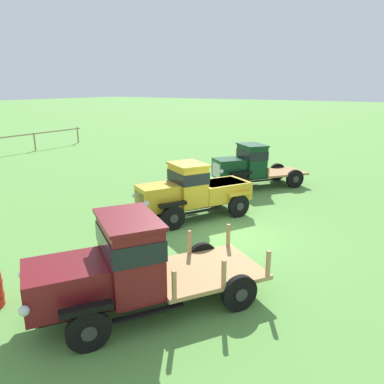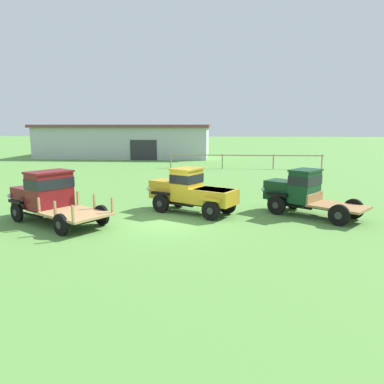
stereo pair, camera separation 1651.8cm
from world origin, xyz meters
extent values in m
plane|color=#5B9342|center=(0.00, 0.00, 0.00)|extent=(240.00, 240.00, 0.00)
cube|color=#B2B7BC|center=(-10.06, 33.50, 1.92)|extent=(21.47, 9.45, 3.84)
cube|color=brown|center=(-10.06, 33.50, 4.02)|extent=(22.07, 10.25, 0.36)
cube|color=#2D2D33|center=(-6.84, 28.74, 1.20)|extent=(3.20, 0.08, 2.40)
cylinder|color=#997F60|center=(-2.57, 21.01, 0.70)|extent=(0.12, 0.12, 1.39)
cylinder|color=#997F60|center=(2.52, 20.70, 0.70)|extent=(0.12, 0.12, 1.39)
cylinder|color=#997F60|center=(7.38, 20.62, 0.70)|extent=(0.12, 0.12, 1.39)
cylinder|color=#997F60|center=(12.05, 21.05, 0.70)|extent=(0.12, 0.12, 1.39)
cube|color=#997F60|center=(4.74, 20.88, 1.27)|extent=(14.82, 0.08, 0.10)
cylinder|color=black|center=(-6.56, -0.32, 0.43)|extent=(0.79, 0.59, 0.86)
cylinder|color=#2D2D2D|center=(-6.61, -0.39, 0.43)|extent=(0.27, 0.19, 0.30)
cylinder|color=black|center=(-5.47, 1.31, 0.43)|extent=(0.79, 0.59, 0.86)
cylinder|color=#2D2D2D|center=(-5.43, 1.38, 0.43)|extent=(0.27, 0.19, 0.30)
cylinder|color=black|center=(-3.81, -2.15, 0.43)|extent=(0.79, 0.59, 0.86)
cylinder|color=#2D2D2D|center=(-3.86, -2.23, 0.43)|extent=(0.27, 0.19, 0.30)
cylinder|color=black|center=(-2.73, -0.53, 0.43)|extent=(0.79, 0.59, 0.86)
cylinder|color=#2D2D2D|center=(-2.68, -0.46, 0.43)|extent=(0.27, 0.19, 0.30)
cube|color=black|center=(-4.71, -0.38, 0.51)|extent=(4.63, 3.59, 0.12)
cube|color=maroon|center=(-6.22, 0.63, 0.98)|extent=(2.13, 2.05, 0.83)
cube|color=silver|center=(-6.88, 1.07, 0.94)|extent=(0.65, 0.93, 0.62)
sphere|color=silver|center=(-7.29, 0.47, 1.01)|extent=(0.20, 0.20, 0.20)
sphere|color=silver|center=(-6.48, 1.69, 1.01)|extent=(0.20, 0.20, 0.20)
cube|color=black|center=(-6.56, -0.32, 0.91)|extent=(0.93, 0.71, 0.12)
cube|color=black|center=(-5.47, 1.31, 0.91)|extent=(0.93, 0.71, 0.12)
cube|color=maroon|center=(-5.10, -0.12, 1.36)|extent=(1.84, 2.02, 1.58)
cube|color=black|center=(-5.10, -0.12, 1.72)|extent=(1.90, 2.08, 0.44)
cube|color=maroon|center=(-5.10, -0.12, 2.19)|extent=(1.97, 2.14, 0.08)
cube|color=black|center=(-5.54, -0.97, 0.49)|extent=(1.32, 0.94, 0.05)
cube|color=black|center=(-4.48, 0.62, 0.49)|extent=(1.32, 0.94, 0.05)
cube|color=tan|center=(-3.59, -1.13, 0.62)|extent=(3.22, 3.05, 0.10)
cube|color=tan|center=(-5.06, -1.26, 0.98)|extent=(0.11, 0.11, 0.62)
cube|color=tan|center=(-4.03, 0.28, 0.98)|extent=(0.11, 0.11, 0.62)
cube|color=tan|center=(-4.10, -1.90, 0.98)|extent=(0.11, 0.11, 0.62)
cube|color=tan|center=(-3.07, -0.36, 0.98)|extent=(0.11, 0.11, 0.62)
cube|color=tan|center=(-3.14, -2.54, 0.98)|extent=(0.11, 0.11, 0.62)
cube|color=tan|center=(-2.11, -1.00, 0.98)|extent=(0.11, 0.11, 0.62)
cylinder|color=black|center=(-0.59, 1.92, 0.45)|extent=(0.86, 0.58, 0.89)
cylinder|color=#2D2D2D|center=(-0.64, 1.83, 0.45)|extent=(0.29, 0.18, 0.31)
cylinder|color=black|center=(0.14, 3.24, 0.45)|extent=(0.86, 0.58, 0.89)
cylinder|color=#2D2D2D|center=(0.19, 3.33, 0.45)|extent=(0.29, 0.18, 0.31)
cylinder|color=black|center=(1.87, 0.56, 0.45)|extent=(0.86, 0.58, 0.89)
cylinder|color=#2D2D2D|center=(1.82, 0.47, 0.45)|extent=(0.29, 0.18, 0.31)
cylinder|color=black|center=(2.60, 1.88, 0.45)|extent=(0.86, 0.58, 0.89)
cylinder|color=#2D2D2D|center=(2.65, 1.97, 0.45)|extent=(0.29, 0.18, 0.31)
cube|color=black|center=(0.91, 1.96, 0.53)|extent=(3.96, 2.70, 0.12)
cube|color=gold|center=(-0.41, 2.68, 1.03)|extent=(1.75, 1.61, 0.88)
cube|color=silver|center=(-1.00, 3.01, 0.99)|extent=(0.46, 0.76, 0.66)
sphere|color=silver|center=(-1.28, 2.52, 1.05)|extent=(0.20, 0.20, 0.20)
sphere|color=silver|center=(-0.73, 3.51, 1.05)|extent=(0.20, 0.20, 0.20)
cube|color=black|center=(-0.59, 1.92, 0.94)|extent=(0.99, 0.67, 0.12)
cube|color=black|center=(0.14, 3.24, 0.94)|extent=(0.99, 0.67, 0.12)
cube|color=gold|center=(0.66, 2.09, 1.33)|extent=(1.55, 1.67, 1.49)
cube|color=black|center=(0.66, 2.09, 1.67)|extent=(1.60, 1.71, 0.42)
cube|color=gold|center=(0.66, 2.09, 2.12)|extent=(1.67, 1.77, 0.08)
cube|color=black|center=(0.40, 1.39, 0.51)|extent=(1.33, 0.82, 0.05)
cube|color=black|center=(1.11, 2.69, 0.51)|extent=(1.33, 0.82, 0.05)
cube|color=gold|center=(1.98, 1.36, 0.93)|extent=(2.40, 2.17, 0.68)
cube|color=black|center=(1.98, 1.36, 1.24)|extent=(2.02, 1.83, 0.06)
cube|color=gold|center=(1.87, 0.56, 0.94)|extent=(0.96, 0.65, 0.12)
cube|color=gold|center=(2.60, 1.88, 0.94)|extent=(0.96, 0.65, 0.12)
cylinder|color=black|center=(4.93, 1.91, 0.46)|extent=(0.82, 0.70, 0.92)
cylinder|color=#2D2D2D|center=(4.87, 1.83, 0.46)|extent=(0.27, 0.22, 0.32)
cylinder|color=black|center=(5.96, 3.19, 0.46)|extent=(0.82, 0.70, 0.92)
cylinder|color=#2D2D2D|center=(6.02, 3.26, 0.46)|extent=(0.27, 0.22, 0.32)
cylinder|color=black|center=(7.24, 0.05, 0.46)|extent=(0.82, 0.70, 0.92)
cylinder|color=#2D2D2D|center=(7.18, -0.03, 0.46)|extent=(0.27, 0.22, 0.32)
cylinder|color=black|center=(8.27, 1.33, 0.46)|extent=(0.82, 0.70, 0.92)
cylinder|color=#2D2D2D|center=(8.33, 1.40, 0.46)|extent=(0.27, 0.22, 0.32)
cube|color=black|center=(6.56, 1.65, 0.54)|extent=(3.93, 3.41, 0.12)
cube|color=#0F381E|center=(5.28, 2.68, 1.06)|extent=(1.82, 1.78, 0.92)
cube|color=silver|center=(4.75, 3.10, 1.01)|extent=(0.61, 0.74, 0.69)
sphere|color=silver|center=(4.36, 2.63, 1.08)|extent=(0.20, 0.20, 0.20)
sphere|color=silver|center=(5.13, 3.59, 1.08)|extent=(0.20, 0.20, 0.20)
cube|color=black|center=(4.93, 1.91, 0.97)|extent=(0.95, 0.82, 0.12)
cube|color=black|center=(5.96, 3.19, 0.97)|extent=(0.95, 0.82, 0.12)
cube|color=#0F381E|center=(6.20, 1.94, 1.34)|extent=(1.65, 1.73, 1.48)
cube|color=black|center=(6.20, 1.94, 1.67)|extent=(1.70, 1.78, 0.41)
cube|color=#0F381E|center=(6.20, 1.94, 2.12)|extent=(1.77, 1.84, 0.08)
cube|color=black|center=(5.77, 1.25, 0.52)|extent=(1.13, 0.95, 0.05)
cube|color=black|center=(6.78, 2.50, 0.52)|extent=(1.13, 0.95, 0.05)
cube|color=#9E7547|center=(7.48, 0.91, 0.65)|extent=(2.86, 2.76, 0.10)
cube|color=#9E7547|center=(6.60, 1.61, 0.88)|extent=(1.04, 1.27, 0.44)
cylinder|color=gold|center=(-9.45, 6.32, 0.46)|extent=(0.56, 0.56, 0.92)
cylinder|color=#896E0F|center=(-9.45, 6.32, 0.64)|extent=(0.59, 0.59, 0.03)
cylinder|color=#896E0F|center=(-9.45, 6.32, 0.28)|extent=(0.59, 0.59, 0.03)
cylinder|color=red|center=(-6.72, 2.74, 0.41)|extent=(0.60, 0.60, 0.82)
cylinder|color=maroon|center=(-6.72, 2.74, 0.57)|extent=(0.63, 0.63, 0.03)
cylinder|color=maroon|center=(-6.72, 2.74, 0.25)|extent=(0.63, 0.63, 0.03)
camera|label=1|loc=(-10.65, -5.20, 4.89)|focal=35.00mm
camera|label=2|loc=(2.20, -15.57, 4.19)|focal=35.00mm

